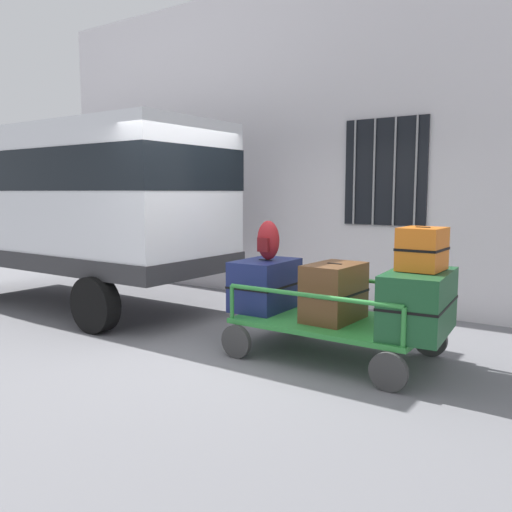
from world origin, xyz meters
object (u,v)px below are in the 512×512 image
(suitcase_left_bottom, at_px, (265,285))
(suitcase_center_bottom, at_px, (418,303))
(suitcase_center_middle, at_px, (422,249))
(van, at_px, (73,198))
(luggage_cart, at_px, (334,326))
(suitcase_midleft_bottom, at_px, (334,292))
(backpack, at_px, (268,240))

(suitcase_left_bottom, relative_size, suitcase_center_bottom, 0.78)
(suitcase_center_middle, bearing_deg, suitcase_left_bottom, 179.68)
(van, xyz_separation_m, luggage_cart, (4.45, -0.13, -1.30))
(van, height_order, suitcase_left_bottom, van)
(luggage_cart, distance_m, suitcase_left_bottom, 0.95)
(van, relative_size, suitcase_center_middle, 10.98)
(luggage_cart, xyz_separation_m, suitcase_midleft_bottom, (0.00, -0.01, 0.36))
(suitcase_center_bottom, relative_size, suitcase_center_middle, 2.30)
(luggage_cart, relative_size, suitcase_center_bottom, 1.89)
(van, height_order, suitcase_midleft_bottom, van)
(luggage_cart, xyz_separation_m, suitcase_center_bottom, (0.88, -0.04, 0.36))
(backpack, bearing_deg, suitcase_left_bottom, 172.53)
(backpack, bearing_deg, suitcase_midleft_bottom, -2.39)
(luggage_cart, relative_size, suitcase_center_middle, 4.34)
(suitcase_left_bottom, height_order, backpack, backpack)
(suitcase_left_bottom, height_order, suitcase_center_middle, suitcase_center_middle)
(suitcase_midleft_bottom, relative_size, suitcase_center_middle, 1.58)
(suitcase_midleft_bottom, height_order, suitcase_center_bottom, same)
(van, relative_size, backpack, 11.45)
(van, xyz_separation_m, suitcase_center_middle, (5.33, -0.11, -0.43))
(luggage_cart, bearing_deg, suitcase_center_middle, 1.12)
(luggage_cart, bearing_deg, suitcase_left_bottom, 178.25)
(suitcase_midleft_bottom, distance_m, backpack, 0.97)
(suitcase_left_bottom, distance_m, suitcase_midleft_bottom, 0.88)
(van, xyz_separation_m, suitcase_left_bottom, (3.57, -0.10, -0.95))
(luggage_cart, height_order, suitcase_midleft_bottom, suitcase_midleft_bottom)
(suitcase_left_bottom, distance_m, suitcase_center_bottom, 1.76)
(luggage_cart, distance_m, suitcase_center_bottom, 0.95)
(luggage_cart, relative_size, suitcase_left_bottom, 2.42)
(suitcase_left_bottom, bearing_deg, suitcase_center_bottom, -2.04)
(luggage_cart, xyz_separation_m, suitcase_center_middle, (0.88, 0.02, 0.86))
(luggage_cart, distance_m, suitcase_midleft_bottom, 0.36)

